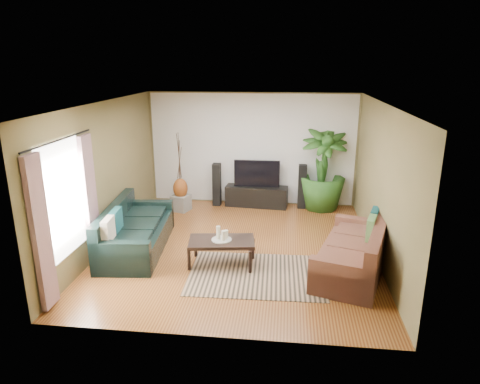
# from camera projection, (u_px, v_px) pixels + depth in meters

# --- Properties ---
(floor) EXTENTS (5.50, 5.50, 0.00)m
(floor) POSITION_uv_depth(u_px,v_px,m) (239.00, 248.00, 8.10)
(floor) COLOR #935626
(floor) RESTS_ON ground
(ceiling) EXTENTS (5.50, 5.50, 0.00)m
(ceiling) POSITION_uv_depth(u_px,v_px,m) (239.00, 103.00, 7.31)
(ceiling) COLOR white
(ceiling) RESTS_ON ground
(wall_back) EXTENTS (5.00, 0.00, 5.00)m
(wall_back) POSITION_uv_depth(u_px,v_px,m) (252.00, 149.00, 10.32)
(wall_back) COLOR olive
(wall_back) RESTS_ON ground
(wall_front) EXTENTS (5.00, 0.00, 5.00)m
(wall_front) POSITION_uv_depth(u_px,v_px,m) (212.00, 240.00, 5.09)
(wall_front) COLOR olive
(wall_front) RESTS_ON ground
(wall_left) EXTENTS (0.00, 5.50, 5.50)m
(wall_left) POSITION_uv_depth(u_px,v_px,m) (106.00, 175.00, 7.98)
(wall_left) COLOR olive
(wall_left) RESTS_ON ground
(wall_right) EXTENTS (0.00, 5.50, 5.50)m
(wall_right) POSITION_uv_depth(u_px,v_px,m) (381.00, 184.00, 7.43)
(wall_right) COLOR olive
(wall_right) RESTS_ON ground
(backwall_panel) EXTENTS (4.90, 0.00, 4.90)m
(backwall_panel) POSITION_uv_depth(u_px,v_px,m) (252.00, 149.00, 10.31)
(backwall_panel) COLOR white
(backwall_panel) RESTS_ON ground
(window_pane) EXTENTS (0.00, 1.80, 1.80)m
(window_pane) POSITION_uv_depth(u_px,v_px,m) (63.00, 199.00, 6.44)
(window_pane) COLOR white
(window_pane) RESTS_ON ground
(curtain_near) EXTENTS (0.08, 0.35, 2.20)m
(curtain_near) POSITION_uv_depth(u_px,v_px,m) (41.00, 234.00, 5.80)
(curtain_near) COLOR gray
(curtain_near) RESTS_ON ground
(curtain_far) EXTENTS (0.08, 0.35, 2.20)m
(curtain_far) POSITION_uv_depth(u_px,v_px,m) (90.00, 200.00, 7.22)
(curtain_far) COLOR gray
(curtain_far) RESTS_ON ground
(curtain_rod) EXTENTS (0.03, 1.90, 0.03)m
(curtain_rod) POSITION_uv_depth(u_px,v_px,m) (59.00, 140.00, 6.17)
(curtain_rod) COLOR black
(curtain_rod) RESTS_ON ground
(sofa_left) EXTENTS (1.20, 2.39, 0.85)m
(sofa_left) POSITION_uv_depth(u_px,v_px,m) (137.00, 227.00, 7.96)
(sofa_left) COLOR black
(sofa_left) RESTS_ON floor
(sofa_right) EXTENTS (1.54, 2.33, 0.85)m
(sofa_right) POSITION_uv_depth(u_px,v_px,m) (353.00, 247.00, 7.10)
(sofa_right) COLOR brown
(sofa_right) RESTS_ON floor
(area_rug) EXTENTS (2.27, 1.64, 0.01)m
(area_rug) POSITION_uv_depth(u_px,v_px,m) (257.00, 274.00, 7.08)
(area_rug) COLOR #A3805F
(area_rug) RESTS_ON floor
(coffee_table) EXTENTS (1.19, 0.75, 0.46)m
(coffee_table) POSITION_uv_depth(u_px,v_px,m) (222.00, 252.00, 7.39)
(coffee_table) COLOR black
(coffee_table) RESTS_ON floor
(candle_tray) EXTENTS (0.35, 0.35, 0.02)m
(candle_tray) POSITION_uv_depth(u_px,v_px,m) (222.00, 240.00, 7.32)
(candle_tray) COLOR #969691
(candle_tray) RESTS_ON coffee_table
(candle_tall) EXTENTS (0.07, 0.07, 0.22)m
(candle_tall) POSITION_uv_depth(u_px,v_px,m) (218.00, 232.00, 7.32)
(candle_tall) COLOR beige
(candle_tall) RESTS_ON candle_tray
(candle_mid) EXTENTS (0.07, 0.07, 0.17)m
(candle_mid) POSITION_uv_depth(u_px,v_px,m) (223.00, 236.00, 7.25)
(candle_mid) COLOR beige
(candle_mid) RESTS_ON candle_tray
(candle_short) EXTENTS (0.07, 0.07, 0.14)m
(candle_short) POSITION_uv_depth(u_px,v_px,m) (226.00, 234.00, 7.35)
(candle_short) COLOR beige
(candle_short) RESTS_ON candle_tray
(tv_stand) EXTENTS (1.52, 0.58, 0.50)m
(tv_stand) POSITION_uv_depth(u_px,v_px,m) (257.00, 196.00, 10.39)
(tv_stand) COLOR black
(tv_stand) RESTS_ON floor
(television) EXTENTS (1.09, 0.06, 0.64)m
(television) POSITION_uv_depth(u_px,v_px,m) (257.00, 173.00, 10.22)
(television) COLOR black
(television) RESTS_ON tv_stand
(speaker_left) EXTENTS (0.19, 0.21, 1.04)m
(speaker_left) POSITION_uv_depth(u_px,v_px,m) (217.00, 185.00, 10.38)
(speaker_left) COLOR black
(speaker_left) RESTS_ON floor
(speaker_right) EXTENTS (0.19, 0.21, 1.06)m
(speaker_right) POSITION_uv_depth(u_px,v_px,m) (302.00, 187.00, 10.19)
(speaker_right) COLOR black
(speaker_right) RESTS_ON floor
(potted_plant) EXTENTS (1.13, 1.13, 1.92)m
(potted_plant) POSITION_uv_depth(u_px,v_px,m) (322.00, 169.00, 10.01)
(potted_plant) COLOR #26551C
(potted_plant) RESTS_ON floor
(plant_pot) EXTENTS (0.36, 0.36, 0.28)m
(plant_pot) POSITION_uv_depth(u_px,v_px,m) (320.00, 203.00, 10.25)
(plant_pot) COLOR black
(plant_pot) RESTS_ON floor
(pedestal) EXTENTS (0.47, 0.47, 0.37)m
(pedestal) POSITION_uv_depth(u_px,v_px,m) (181.00, 203.00, 10.09)
(pedestal) COLOR gray
(pedestal) RESTS_ON floor
(vase) EXTENTS (0.34, 0.34, 0.48)m
(vase) POSITION_uv_depth(u_px,v_px,m) (180.00, 188.00, 9.99)
(vase) COLOR brown
(vase) RESTS_ON pedestal
(side_table) EXTENTS (0.50, 0.50, 0.47)m
(side_table) POSITION_uv_depth(u_px,v_px,m) (132.00, 223.00, 8.72)
(side_table) COLOR brown
(side_table) RESTS_ON floor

